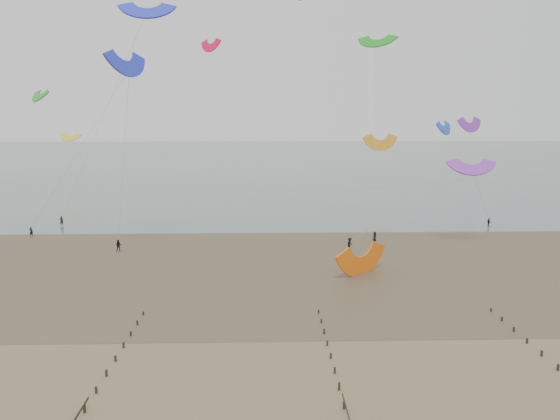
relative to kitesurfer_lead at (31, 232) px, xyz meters
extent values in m
plane|color=brown|center=(40.64, -48.76, -0.80)|extent=(500.00, 500.00, 0.00)
plane|color=#475654|center=(40.64, 151.24, -0.77)|extent=(500.00, 500.00, 0.00)
plane|color=#473A28|center=(40.64, -13.76, -0.79)|extent=(500.00, 500.00, 0.00)
ellipsoid|color=slate|center=(22.64, -26.76, -0.80)|extent=(23.60, 14.36, 0.01)
ellipsoid|color=slate|center=(52.64, -10.76, -0.80)|extent=(33.64, 18.32, 0.01)
ellipsoid|color=slate|center=(0.64, -8.76, -0.80)|extent=(26.95, 14.22, 0.01)
cube|color=black|center=(26.64, -55.19, -0.53)|extent=(0.16, 0.16, 0.65)
cube|color=black|center=(26.64, -52.55, -0.54)|extent=(0.16, 0.16, 0.62)
cube|color=black|center=(26.64, -49.92, -0.56)|extent=(0.16, 0.16, 0.59)
cube|color=black|center=(26.64, -47.29, -0.57)|extent=(0.16, 0.16, 0.57)
cube|color=black|center=(26.64, -44.66, -0.58)|extent=(0.16, 0.16, 0.54)
cube|color=black|center=(26.64, -42.03, -0.60)|extent=(0.16, 0.16, 0.51)
cube|color=black|center=(26.64, -39.40, -0.61)|extent=(0.16, 0.16, 0.48)
cube|color=black|center=(26.64, -36.76, -0.63)|extent=(0.16, 0.16, 0.45)
cube|color=black|center=(44.64, -55.19, -0.53)|extent=(0.16, 0.16, 0.65)
cube|color=black|center=(44.64, -52.55, -0.54)|extent=(0.16, 0.16, 0.62)
cube|color=black|center=(44.64, -49.92, -0.56)|extent=(0.16, 0.16, 0.59)
cube|color=black|center=(44.64, -47.29, -0.57)|extent=(0.16, 0.16, 0.57)
cube|color=black|center=(44.64, -44.66, -0.58)|extent=(0.16, 0.16, 0.54)
cube|color=black|center=(44.64, -42.03, -0.60)|extent=(0.16, 0.16, 0.51)
cube|color=black|center=(44.64, -39.40, -0.61)|extent=(0.16, 0.16, 0.48)
cube|color=black|center=(44.64, -36.76, -0.63)|extent=(0.16, 0.16, 0.45)
cube|color=black|center=(62.64, -49.92, -0.56)|extent=(0.16, 0.16, 0.59)
cube|color=black|center=(62.64, -47.29, -0.57)|extent=(0.16, 0.16, 0.57)
cube|color=black|center=(62.64, -44.66, -0.58)|extent=(0.16, 0.16, 0.54)
cube|color=black|center=(62.64, -42.03, -0.60)|extent=(0.16, 0.16, 0.51)
cube|color=black|center=(62.64, -39.40, -0.61)|extent=(0.16, 0.16, 0.48)
cube|color=black|center=(62.64, -36.76, -0.63)|extent=(0.16, 0.16, 0.45)
imported|color=black|center=(0.00, 0.00, 0.00)|extent=(0.59, 0.39, 1.61)
imported|color=black|center=(17.27, -10.46, 0.08)|extent=(0.96, 0.80, 1.77)
imported|color=black|center=(51.87, -10.60, 0.14)|extent=(1.32, 1.39, 1.89)
imported|color=black|center=(79.72, 5.73, -0.01)|extent=(0.54, 0.98, 1.58)
imported|color=black|center=(1.87, 8.71, 0.08)|extent=(0.75, 0.61, 1.77)
imported|color=black|center=(56.81, -4.82, -0.04)|extent=(0.78, 0.89, 1.53)
camera|label=1|loc=(39.20, -90.13, 19.64)|focal=35.00mm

